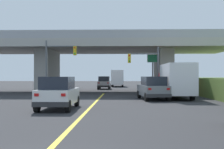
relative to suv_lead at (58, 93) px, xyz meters
The scene contains 11 objects.
ground 18.79m from the suv_lead, 84.25° to the left, with size 160.00×160.00×0.00m, color #2B2B2D.
overpass_bridge 19.18m from the suv_lead, 84.25° to the left, with size 31.79×10.85×7.17m.
lane_divider_stripe 3.14m from the suv_lead, 50.90° to the left, with size 0.20×26.76×0.01m, color yellow.
suv_lead is the anchor object (origin of this frame).
suv_crossing 9.77m from the suv_lead, 46.88° to the left, with size 2.53×4.60×2.02m.
box_truck 12.52m from the suv_lead, 44.33° to the left, with size 2.33×7.50×3.16m.
sedan_oncoming 27.07m from the suv_lead, 87.34° to the left, with size 1.91×4.84×2.02m.
traffic_signal_nearside 14.19m from the suv_lead, 61.55° to the left, with size 3.28×0.36×5.14m.
traffic_signal_farside 12.91m from the suv_lead, 103.69° to the left, with size 3.32×0.36×5.86m.
highway_sign 18.13m from the suv_lead, 64.63° to the left, with size 1.30×0.17×4.82m.
semi_truck_distant 37.98m from the suv_lead, 85.09° to the left, with size 2.33×7.58×3.20m.
Camera 1 is at (1.98, -6.01, 2.05)m, focal length 44.53 mm.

